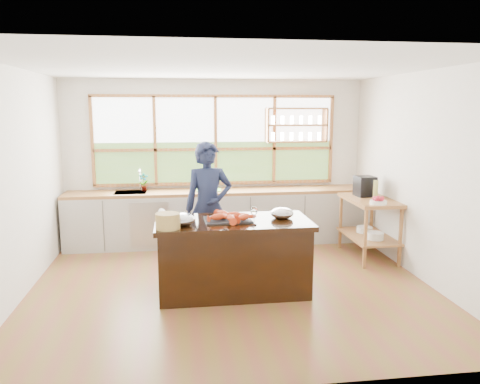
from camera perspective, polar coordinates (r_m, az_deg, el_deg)
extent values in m
plane|color=brown|center=(6.07, -1.06, -11.33)|extent=(5.00, 5.00, 0.00)
cube|color=white|center=(7.94, -2.99, 3.81)|extent=(5.00, 0.02, 2.70)
cube|color=white|center=(3.53, 3.15, -4.12)|extent=(5.00, 0.02, 2.70)
cube|color=white|center=(5.97, -25.67, 0.74)|extent=(0.02, 4.50, 2.70)
cube|color=white|center=(6.50, 21.39, 1.72)|extent=(0.02, 4.50, 2.70)
cube|color=silver|center=(5.67, -1.15, 14.98)|extent=(5.00, 4.50, 0.02)
cube|color=#A06C43|center=(7.88, -2.99, 6.32)|extent=(4.05, 0.06, 1.50)
cube|color=silver|center=(7.89, -3.03, 8.85)|extent=(3.98, 0.01, 0.75)
cube|color=#395D21|center=(7.93, -2.98, 3.61)|extent=(3.98, 0.01, 0.70)
cube|color=#A06C43|center=(7.98, 6.90, 10.08)|extent=(1.00, 0.28, 0.03)
cube|color=#A06C43|center=(7.98, 6.86, 8.10)|extent=(1.00, 0.28, 0.03)
cube|color=#A06C43|center=(8.00, 6.82, 6.14)|extent=(1.00, 0.28, 0.03)
cube|color=#A06C43|center=(7.87, 3.30, 8.13)|extent=(0.03, 0.28, 0.55)
cube|color=#A06C43|center=(8.12, 10.31, 8.05)|extent=(0.03, 0.28, 0.55)
cube|color=#BBB8B1|center=(7.79, -2.73, -3.22)|extent=(4.90, 0.62, 0.85)
cube|color=#ACAEB3|center=(7.47, -10.97, -3.94)|extent=(0.60, 0.01, 0.72)
cube|color=#9B6430|center=(7.70, -2.76, 0.04)|extent=(4.90, 0.62, 0.05)
cube|color=#ACAEB3|center=(7.72, -13.17, -0.61)|extent=(0.50, 0.42, 0.16)
cube|color=#9B6430|center=(6.99, 18.97, -5.11)|extent=(0.04, 0.04, 0.90)
cube|color=#9B6430|center=(7.87, 15.73, -3.27)|extent=(0.04, 0.04, 0.90)
cube|color=#9B6430|center=(6.78, 15.02, -5.37)|extent=(0.04, 0.04, 0.90)
cube|color=#9B6430|center=(7.68, 12.16, -3.44)|extent=(0.04, 0.04, 0.90)
cube|color=#9B6430|center=(7.35, 15.35, -5.22)|extent=(0.62, 1.10, 0.03)
cube|color=#9B6430|center=(7.23, 15.56, -0.98)|extent=(0.62, 1.10, 0.05)
cylinder|color=white|center=(7.12, 16.16, -5.20)|extent=(0.24, 0.24, 0.11)
cylinder|color=white|center=(7.47, 14.93, -4.49)|extent=(0.24, 0.24, 0.09)
cube|color=black|center=(5.74, -0.83, -8.15)|extent=(1.77, 0.82, 0.84)
cube|color=black|center=(5.62, -0.85, -3.79)|extent=(1.85, 0.90, 0.06)
imported|color=#181F3C|center=(6.39, -3.86, -1.87)|extent=(0.68, 0.48, 1.79)
imported|color=slate|center=(7.72, -11.66, 1.18)|extent=(0.17, 0.12, 0.30)
cube|color=#66CF4C|center=(7.68, -3.82, 0.26)|extent=(0.42, 0.32, 0.01)
cube|color=black|center=(7.39, 14.98, 0.69)|extent=(0.28, 0.30, 0.31)
cylinder|color=#A7A952|center=(7.16, 16.20, 0.25)|extent=(0.07, 0.07, 0.29)
cylinder|color=white|center=(6.84, 16.50, -1.21)|extent=(0.24, 0.24, 0.05)
sphere|color=#B3192B|center=(6.85, 16.91, -0.79)|extent=(0.07, 0.07, 0.07)
sphere|color=#B3192B|center=(6.88, 16.48, -0.72)|extent=(0.07, 0.07, 0.07)
sphere|color=#B3192B|center=(6.84, 16.12, -0.76)|extent=(0.07, 0.07, 0.07)
sphere|color=#B3192B|center=(6.79, 16.32, -0.86)|extent=(0.07, 0.07, 0.07)
sphere|color=#B3192B|center=(6.80, 16.81, -0.87)|extent=(0.07, 0.07, 0.07)
cube|color=black|center=(5.60, -1.48, -3.41)|extent=(0.56, 0.42, 0.02)
ellipsoid|color=red|center=(5.53, -2.66, -3.08)|extent=(0.23, 0.15, 0.08)
ellipsoid|color=red|center=(5.62, -0.69, -2.86)|extent=(0.23, 0.14, 0.08)
ellipsoid|color=red|center=(5.52, 0.49, -3.10)|extent=(0.21, 0.21, 0.08)
ellipsoid|color=red|center=(5.70, -2.12, -2.67)|extent=(0.18, 0.23, 0.08)
ellipsoid|color=red|center=(5.46, -1.11, -3.25)|extent=(0.11, 0.22, 0.08)
ellipsoid|color=#ACAEB3|center=(5.42, -7.03, -3.35)|extent=(0.31, 0.31, 0.15)
ellipsoid|color=#ACAEB3|center=(5.74, 5.13, -2.59)|extent=(0.29, 0.29, 0.14)
cylinder|color=white|center=(5.39, 1.71, -4.02)|extent=(0.06, 0.06, 0.01)
cylinder|color=white|center=(5.37, 1.72, -3.34)|extent=(0.01, 0.01, 0.13)
ellipsoid|color=white|center=(5.35, 1.72, -2.30)|extent=(0.08, 0.08, 0.10)
cylinder|color=tan|center=(5.27, -8.80, -3.52)|extent=(0.27, 0.27, 0.18)
cylinder|color=white|center=(5.85, -9.25, -2.65)|extent=(0.15, 0.31, 0.08)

